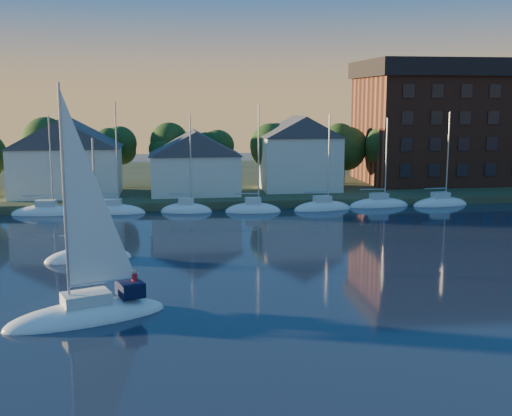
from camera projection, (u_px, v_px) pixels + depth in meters
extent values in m
plane|color=black|center=(395.00, 406.00, 27.50)|extent=(260.00, 260.00, 0.00)
cube|color=#374226|center=(229.00, 182.00, 100.73)|extent=(160.00, 50.00, 2.00)
cube|color=brown|center=(247.00, 207.00, 78.27)|extent=(120.00, 3.00, 1.00)
cube|color=white|center=(67.00, 171.00, 80.50)|extent=(13.00, 9.00, 6.00)
cube|color=white|center=(195.00, 174.00, 81.76)|extent=(11.00, 8.00, 5.00)
cube|color=white|center=(300.00, 163.00, 85.43)|extent=(10.00, 8.00, 7.00)
cube|color=brown|center=(465.00, 130.00, 94.11)|extent=(30.00, 16.00, 15.00)
cube|color=black|center=(469.00, 69.00, 92.64)|extent=(31.00, 17.00, 2.40)
cylinder|color=#3A261A|center=(42.00, 177.00, 85.05)|extent=(0.50, 0.50, 3.50)
sphere|color=#183814|center=(40.00, 143.00, 84.30)|extent=(5.40, 5.40, 5.40)
cylinder|color=#3A261A|center=(104.00, 176.00, 86.13)|extent=(0.50, 0.50, 3.50)
sphere|color=#183814|center=(102.00, 143.00, 85.38)|extent=(5.40, 5.40, 5.40)
cylinder|color=#3A261A|center=(164.00, 175.00, 87.20)|extent=(0.50, 0.50, 3.50)
sphere|color=#183814|center=(163.00, 142.00, 86.45)|extent=(5.40, 5.40, 5.40)
cylinder|color=#3A261A|center=(222.00, 174.00, 88.28)|extent=(0.50, 0.50, 3.50)
sphere|color=#183814|center=(222.00, 142.00, 87.53)|extent=(5.40, 5.40, 5.40)
cylinder|color=#3A261A|center=(280.00, 173.00, 89.36)|extent=(0.50, 0.50, 3.50)
sphere|color=#183814|center=(280.00, 141.00, 88.61)|extent=(5.40, 5.40, 5.40)
cylinder|color=#3A261A|center=(335.00, 172.00, 90.44)|extent=(0.50, 0.50, 3.50)
sphere|color=#183814|center=(336.00, 141.00, 89.68)|extent=(5.40, 5.40, 5.40)
cylinder|color=#3A261A|center=(390.00, 171.00, 91.51)|extent=(0.50, 0.50, 3.50)
sphere|color=#183814|center=(391.00, 140.00, 90.76)|extent=(5.40, 5.40, 5.40)
cylinder|color=#3A261A|center=(443.00, 171.00, 92.59)|extent=(0.50, 0.50, 3.50)
sphere|color=#183814|center=(445.00, 140.00, 91.84)|extent=(5.40, 5.40, 5.40)
cylinder|color=#3A261A|center=(495.00, 170.00, 93.67)|extent=(0.50, 0.50, 3.50)
sphere|color=#183814|center=(497.00, 139.00, 92.91)|extent=(5.40, 5.40, 5.40)
ellipsoid|color=white|center=(38.00, 216.00, 72.11)|extent=(7.50, 2.40, 2.20)
cube|color=silver|center=(38.00, 204.00, 71.90)|extent=(2.10, 1.32, 0.70)
cylinder|color=#A5A8AD|center=(42.00, 163.00, 71.21)|extent=(0.16, 0.16, 10.00)
cylinder|color=#A5A8AD|center=(30.00, 197.00, 71.64)|extent=(3.15, 0.12, 0.12)
ellipsoid|color=white|center=(111.00, 214.00, 73.19)|extent=(7.50, 2.40, 2.20)
cube|color=silver|center=(111.00, 203.00, 72.97)|extent=(2.10, 1.32, 0.70)
cylinder|color=#A5A8AD|center=(116.00, 162.00, 72.29)|extent=(0.16, 0.16, 10.00)
cylinder|color=#A5A8AD|center=(103.00, 196.00, 72.72)|extent=(3.15, 0.12, 0.12)
ellipsoid|color=white|center=(181.00, 212.00, 74.27)|extent=(7.50, 2.40, 2.20)
cube|color=silver|center=(181.00, 201.00, 74.05)|extent=(2.10, 1.32, 0.70)
cylinder|color=#A5A8AD|center=(187.00, 161.00, 73.36)|extent=(0.16, 0.16, 10.00)
cylinder|color=#A5A8AD|center=(174.00, 194.00, 73.79)|extent=(3.15, 0.12, 0.12)
ellipsoid|color=white|center=(250.00, 211.00, 75.35)|extent=(7.50, 2.40, 2.20)
cube|color=silver|center=(250.00, 200.00, 75.13)|extent=(2.10, 1.32, 0.70)
cylinder|color=#A5A8AD|center=(256.00, 160.00, 74.44)|extent=(0.16, 0.16, 10.00)
cylinder|color=#A5A8AD|center=(243.00, 193.00, 74.87)|extent=(3.15, 0.12, 0.12)
ellipsoid|color=white|center=(316.00, 209.00, 76.42)|extent=(7.50, 2.40, 2.20)
cube|color=silver|center=(316.00, 198.00, 76.20)|extent=(2.10, 1.32, 0.70)
cylinder|color=#A5A8AD|center=(323.00, 159.00, 75.52)|extent=(0.16, 0.16, 10.00)
cylinder|color=#A5A8AD|center=(310.00, 192.00, 75.95)|extent=(3.15, 0.12, 0.12)
ellipsoid|color=white|center=(381.00, 208.00, 77.50)|extent=(7.50, 2.40, 2.20)
cube|color=silver|center=(381.00, 197.00, 77.28)|extent=(2.10, 1.32, 0.70)
cylinder|color=#A5A8AD|center=(389.00, 159.00, 76.60)|extent=(0.16, 0.16, 10.00)
cylinder|color=#A5A8AD|center=(375.00, 190.00, 77.02)|extent=(3.15, 0.12, 0.12)
ellipsoid|color=white|center=(444.00, 206.00, 78.58)|extent=(7.50, 2.40, 2.20)
cube|color=silver|center=(444.00, 196.00, 78.36)|extent=(2.10, 1.32, 0.70)
cylinder|color=#A5A8AD|center=(452.00, 158.00, 77.67)|extent=(0.16, 0.16, 10.00)
cylinder|color=#A5A8AD|center=(438.00, 189.00, 78.10)|extent=(3.15, 0.12, 0.12)
ellipsoid|color=white|center=(87.00, 319.00, 38.39)|extent=(10.21, 6.41, 2.20)
cube|color=silver|center=(86.00, 298.00, 38.17)|extent=(3.16, 2.59, 0.70)
cylinder|color=#A5A8AD|center=(64.00, 198.00, 36.67)|extent=(0.16, 0.16, 12.98)
cylinder|color=#A5A8AD|center=(103.00, 282.00, 38.54)|extent=(3.86, 1.58, 0.12)
cube|color=black|center=(130.00, 288.00, 39.43)|extent=(1.98, 2.26, 0.90)
ellipsoid|color=white|center=(89.00, 260.00, 52.42)|extent=(7.29, 3.52, 2.20)
cube|color=silver|center=(88.00, 244.00, 52.20)|extent=(2.15, 1.60, 0.70)
cylinder|color=#A5A8AD|center=(95.00, 194.00, 51.71)|extent=(0.16, 0.16, 8.99)
cylinder|color=#A5A8AD|center=(78.00, 235.00, 51.81)|extent=(2.91, 0.65, 0.12)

